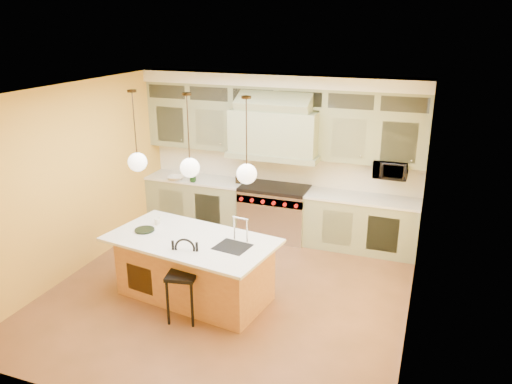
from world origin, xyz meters
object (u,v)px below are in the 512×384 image
at_px(range, 275,211).
at_px(kitchen_island, 195,267).
at_px(counter_stool, 183,276).
at_px(microwave, 391,169).

distance_m(range, kitchen_island, 2.43).
height_order(range, counter_stool, counter_stool).
xyz_separation_m(counter_stool, microwave, (2.24, 3.03, 0.83)).
xyz_separation_m(range, kitchen_island, (-0.40, -2.40, -0.01)).
distance_m(range, counter_stool, 2.94).
bearing_deg(counter_stool, kitchen_island, 90.60).
bearing_deg(range, counter_stool, -95.57).
height_order(kitchen_island, microwave, microwave).
bearing_deg(microwave, counter_stool, -126.39).
distance_m(kitchen_island, counter_stool, 0.56).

